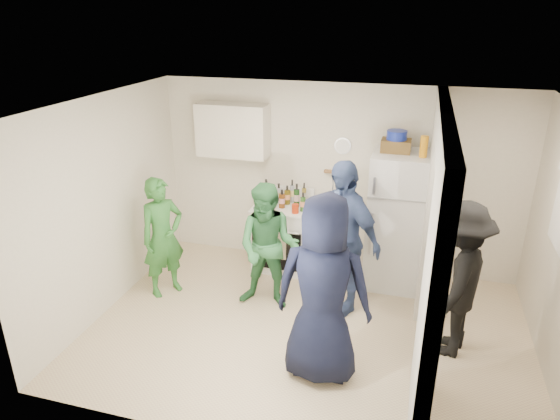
# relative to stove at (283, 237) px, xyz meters

# --- Properties ---
(floor) EXTENTS (4.80, 4.80, 0.00)m
(floor) POSITION_rel_stove_xyz_m (0.67, -1.37, -0.45)
(floor) COLOR beige
(floor) RESTS_ON ground
(wall_back) EXTENTS (4.80, 0.00, 4.80)m
(wall_back) POSITION_rel_stove_xyz_m (0.67, 0.33, 0.80)
(wall_back) COLOR silver
(wall_back) RESTS_ON floor
(wall_front) EXTENTS (4.80, 0.00, 4.80)m
(wall_front) POSITION_rel_stove_xyz_m (0.67, -3.07, 0.80)
(wall_front) COLOR silver
(wall_front) RESTS_ON floor
(wall_left) EXTENTS (0.00, 3.40, 3.40)m
(wall_left) POSITION_rel_stove_xyz_m (-1.73, -1.37, 0.80)
(wall_left) COLOR silver
(wall_left) RESTS_ON floor
(ceiling) EXTENTS (4.80, 4.80, 0.00)m
(ceiling) POSITION_rel_stove_xyz_m (0.67, -1.37, 2.05)
(ceiling) COLOR white
(ceiling) RESTS_ON wall_back
(partition_pier_back) EXTENTS (0.12, 1.20, 2.50)m
(partition_pier_back) POSITION_rel_stove_xyz_m (1.87, -0.27, 0.80)
(partition_pier_back) COLOR silver
(partition_pier_back) RESTS_ON floor
(partition_pier_front) EXTENTS (0.12, 1.20, 2.50)m
(partition_pier_front) POSITION_rel_stove_xyz_m (1.87, -2.47, 0.80)
(partition_pier_front) COLOR silver
(partition_pier_front) RESTS_ON floor
(partition_header) EXTENTS (0.12, 1.00, 0.40)m
(partition_header) POSITION_rel_stove_xyz_m (1.87, -1.37, 1.85)
(partition_header) COLOR silver
(partition_header) RESTS_ON partition_pier_back
(stove) EXTENTS (0.76, 0.63, 0.91)m
(stove) POSITION_rel_stove_xyz_m (0.00, 0.00, 0.00)
(stove) COLOR white
(stove) RESTS_ON floor
(upper_cabinet) EXTENTS (0.95, 0.34, 0.70)m
(upper_cabinet) POSITION_rel_stove_xyz_m (-0.73, 0.15, 1.40)
(upper_cabinet) COLOR silver
(upper_cabinet) RESTS_ON wall_back
(fridge) EXTENTS (0.72, 0.70, 1.75)m
(fridge) POSITION_rel_stove_xyz_m (1.50, -0.03, 0.42)
(fridge) COLOR white
(fridge) RESTS_ON floor
(wicker_basket) EXTENTS (0.35, 0.25, 0.15)m
(wicker_basket) POSITION_rel_stove_xyz_m (1.40, 0.02, 1.37)
(wicker_basket) COLOR brown
(wicker_basket) RESTS_ON fridge
(blue_bowl) EXTENTS (0.24, 0.24, 0.11)m
(blue_bowl) POSITION_rel_stove_xyz_m (1.40, 0.02, 1.50)
(blue_bowl) COLOR navy
(blue_bowl) RESTS_ON wicker_basket
(yellow_cup_stack_top) EXTENTS (0.09, 0.09, 0.25)m
(yellow_cup_stack_top) POSITION_rel_stove_xyz_m (1.72, -0.13, 1.42)
(yellow_cup_stack_top) COLOR orange
(yellow_cup_stack_top) RESTS_ON fridge
(wall_clock) EXTENTS (0.22, 0.02, 0.22)m
(wall_clock) POSITION_rel_stove_xyz_m (0.72, 0.31, 1.25)
(wall_clock) COLOR white
(wall_clock) RESTS_ON wall_back
(spice_shelf) EXTENTS (0.35, 0.08, 0.03)m
(spice_shelf) POSITION_rel_stove_xyz_m (0.67, 0.28, 0.90)
(spice_shelf) COLOR olive
(spice_shelf) RESTS_ON wall_back
(yellow_cup_stack_stove) EXTENTS (0.09, 0.09, 0.25)m
(yellow_cup_stack_stove) POSITION_rel_stove_xyz_m (-0.12, -0.22, 0.58)
(yellow_cup_stack_stove) COLOR #F5A714
(yellow_cup_stack_stove) RESTS_ON stove
(red_cup) EXTENTS (0.09, 0.09, 0.12)m
(red_cup) POSITION_rel_stove_xyz_m (0.22, -0.20, 0.51)
(red_cup) COLOR #BB2D0C
(red_cup) RESTS_ON stove
(person_green_left) EXTENTS (0.61, 0.66, 1.51)m
(person_green_left) POSITION_rel_stove_xyz_m (-1.23, -1.04, 0.30)
(person_green_left) COLOR #357830
(person_green_left) RESTS_ON floor
(person_green_center) EXTENTS (0.77, 0.61, 1.54)m
(person_green_center) POSITION_rel_stove_xyz_m (0.10, -0.98, 0.32)
(person_green_center) COLOR #337543
(person_green_center) RESTS_ON floor
(person_denim) EXTENTS (1.15, 0.96, 1.84)m
(person_denim) POSITION_rel_stove_xyz_m (0.91, -0.81, 0.47)
(person_denim) COLOR #3D4A85
(person_denim) RESTS_ON floor
(person_navy) EXTENTS (0.92, 0.61, 1.87)m
(person_navy) POSITION_rel_stove_xyz_m (0.94, -2.02, 0.48)
(person_navy) COLOR black
(person_navy) RESTS_ON floor
(person_nook) EXTENTS (0.91, 1.21, 1.66)m
(person_nook) POSITION_rel_stove_xyz_m (2.17, -1.29, 0.37)
(person_nook) COLOR black
(person_nook) RESTS_ON floor
(bottle_a) EXTENTS (0.08, 0.08, 0.31)m
(bottle_a) POSITION_rel_stove_xyz_m (-0.27, 0.11, 0.61)
(bottle_a) COLOR maroon
(bottle_a) RESTS_ON stove
(bottle_b) EXTENTS (0.06, 0.06, 0.29)m
(bottle_b) POSITION_rel_stove_xyz_m (-0.18, -0.07, 0.60)
(bottle_b) COLOR #164318
(bottle_b) RESTS_ON stove
(bottle_c) EXTENTS (0.08, 0.08, 0.26)m
(bottle_c) POSITION_rel_stove_xyz_m (-0.09, 0.13, 0.58)
(bottle_c) COLOR #B4BAC4
(bottle_c) RESTS_ON stove
(bottle_d) EXTENTS (0.08, 0.08, 0.25)m
(bottle_d) POSITION_rel_stove_xyz_m (0.00, -0.06, 0.58)
(bottle_d) COLOR brown
(bottle_d) RESTS_ON stove
(bottle_e) EXTENTS (0.06, 0.06, 0.32)m
(bottle_e) POSITION_rel_stove_xyz_m (0.08, 0.17, 0.61)
(bottle_e) COLOR #959CA6
(bottle_e) RESTS_ON stove
(bottle_f) EXTENTS (0.07, 0.07, 0.32)m
(bottle_f) POSITION_rel_stove_xyz_m (0.18, 0.02, 0.61)
(bottle_f) COLOR #133513
(bottle_f) RESTS_ON stove
(bottle_g) EXTENTS (0.06, 0.06, 0.29)m
(bottle_g) POSITION_rel_stove_xyz_m (0.25, 0.15, 0.60)
(bottle_g) COLOR olive
(bottle_g) RESTS_ON stove
(bottle_h) EXTENTS (0.07, 0.07, 0.25)m
(bottle_h) POSITION_rel_stove_xyz_m (-0.31, -0.11, 0.58)
(bottle_h) COLOR #B0B7BC
(bottle_h) RESTS_ON stove
(bottle_i) EXTENTS (0.08, 0.08, 0.26)m
(bottle_i) POSITION_rel_stove_xyz_m (0.04, 0.08, 0.58)
(bottle_i) COLOR brown
(bottle_i) RESTS_ON stove
(bottle_j) EXTENTS (0.07, 0.07, 0.25)m
(bottle_j) POSITION_rel_stove_xyz_m (0.30, -0.11, 0.58)
(bottle_j) COLOR #2C5A1E
(bottle_j) RESTS_ON stove
(bottle_k) EXTENTS (0.08, 0.08, 0.32)m
(bottle_k) POSITION_rel_stove_xyz_m (-0.24, 0.03, 0.61)
(bottle_k) COLOR brown
(bottle_k) RESTS_ON stove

